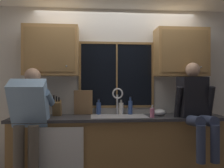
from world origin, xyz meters
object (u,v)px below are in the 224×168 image
object	(u,v)px
knife_block	(57,108)
bottle_green_glass	(99,108)
cutting_board	(83,103)
mixing_bowl	(159,113)
bottle_amber_small	(130,107)
person_standing	(29,117)
soap_dispenser	(152,113)
person_sitting_on_counter	(196,104)
bottle_tall_clear	(121,108)

from	to	relation	value
knife_block	bottle_green_glass	world-z (taller)	knife_block
cutting_board	mixing_bowl	size ratio (longest dim) A/B	1.87
cutting_board	bottle_amber_small	world-z (taller)	cutting_board
person_standing	mixing_bowl	bearing A→B (deg)	11.05
soap_dispenser	bottle_green_glass	distance (m)	0.84
person_standing	cutting_board	distance (m)	0.86
person_sitting_on_counter	mixing_bowl	bearing A→B (deg)	146.39
person_standing	person_sitting_on_counter	bearing A→B (deg)	1.66
person_standing	mixing_bowl	size ratio (longest dim) A/B	7.94
bottle_green_glass	bottle_amber_small	size ratio (longest dim) A/B	0.87
cutting_board	bottle_amber_small	distance (m)	0.72
person_standing	bottle_amber_small	world-z (taller)	person_standing
bottle_green_glass	bottle_amber_small	xyz separation A→B (m)	(0.48, -0.04, 0.01)
knife_block	mixing_bowl	world-z (taller)	knife_block
knife_block	bottle_tall_clear	size ratio (longest dim) A/B	1.40
person_standing	bottle_tall_clear	size ratio (longest dim) A/B	6.96
person_standing	cutting_board	bearing A→B (deg)	39.65
mixing_bowl	bottle_tall_clear	size ratio (longest dim) A/B	0.88
bottle_green_glass	bottle_amber_small	distance (m)	0.48
soap_dispenser	bottle_tall_clear	bearing A→B (deg)	131.67
mixing_bowl	bottle_tall_clear	world-z (taller)	bottle_tall_clear
person_standing	bottle_tall_clear	bearing A→B (deg)	24.94
cutting_board	mixing_bowl	world-z (taller)	cutting_board
cutting_board	soap_dispenser	distance (m)	1.04
bottle_tall_clear	person_sitting_on_counter	bearing A→B (deg)	-28.03
bottle_green_glass	bottle_amber_small	world-z (taller)	bottle_amber_small
cutting_board	mixing_bowl	xyz separation A→B (m)	(1.11, -0.20, -0.14)
bottle_amber_small	knife_block	bearing A→B (deg)	-175.77
soap_dispenser	person_sitting_on_counter	bearing A→B (deg)	-8.34
knife_block	soap_dispenser	size ratio (longest dim) A/B	1.82
cutting_board	bottle_tall_clear	world-z (taller)	cutting_board
bottle_green_glass	person_sitting_on_counter	bearing A→B (deg)	-21.19
mixing_bowl	soap_dispenser	world-z (taller)	soap_dispenser
bottle_tall_clear	bottle_amber_small	bearing A→B (deg)	-17.76
person_sitting_on_counter	bottle_green_glass	size ratio (longest dim) A/B	5.34
person_sitting_on_counter	mixing_bowl	xyz separation A→B (m)	(-0.42, 0.28, -0.14)
cutting_board	bottle_tall_clear	xyz separation A→B (m)	(0.58, 0.03, -0.09)
person_standing	bottle_amber_small	bearing A→B (deg)	21.15
cutting_board	bottle_green_glass	distance (m)	0.25
mixing_bowl	cutting_board	bearing A→B (deg)	169.79
soap_dispenser	bottle_tall_clear	xyz separation A→B (m)	(-0.38, 0.42, 0.03)
person_sitting_on_counter	cutting_board	world-z (taller)	person_sitting_on_counter
mixing_bowl	soap_dispenser	bearing A→B (deg)	-128.47
person_sitting_on_counter	soap_dispenser	bearing A→B (deg)	171.66
bottle_tall_clear	person_standing	bearing A→B (deg)	-155.06
person_standing	soap_dispenser	distance (m)	1.62
knife_block	bottle_green_glass	size ratio (longest dim) A/B	1.36
person_sitting_on_counter	bottle_green_glass	world-z (taller)	person_sitting_on_counter
bottle_green_glass	bottle_tall_clear	size ratio (longest dim) A/B	1.03
person_sitting_on_counter	knife_block	world-z (taller)	person_sitting_on_counter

